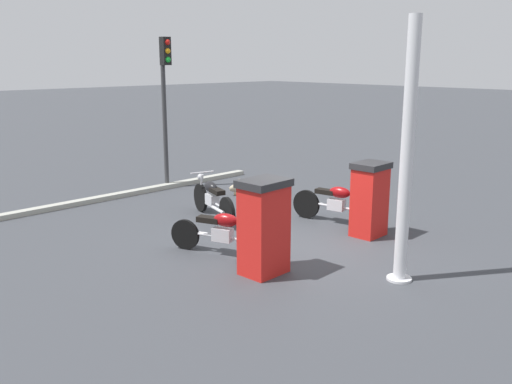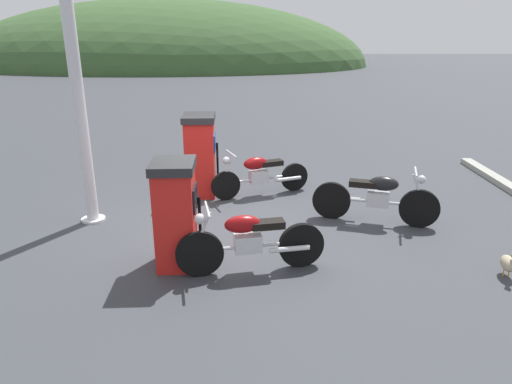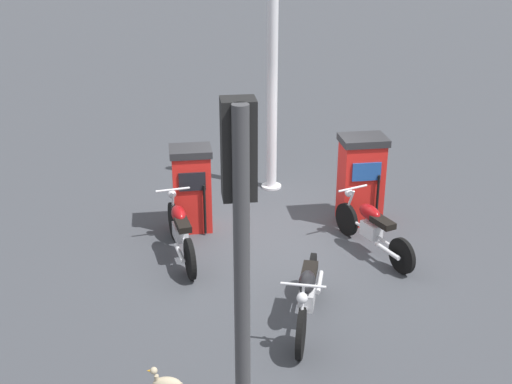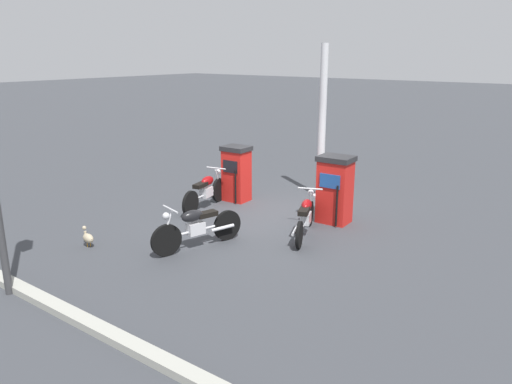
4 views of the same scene
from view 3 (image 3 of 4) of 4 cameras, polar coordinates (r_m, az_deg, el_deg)
ground_plane at (r=11.46m, az=2.12°, el=-3.99°), size 120.00×120.00×0.00m
fuel_pump_near at (r=11.56m, az=-5.45°, el=0.32°), size 0.62×0.73×1.49m
fuel_pump_far at (r=11.90m, az=8.87°, el=1.08°), size 0.66×0.81×1.59m
motorcycle_near_pump at (r=10.78m, az=-6.42°, el=-3.25°), size 2.00×0.62×0.96m
motorcycle_far_pump at (r=11.01m, az=9.78°, el=-2.94°), size 1.91×0.91×0.92m
motorcycle_extra at (r=9.05m, az=4.36°, el=-8.67°), size 2.03×0.80×0.96m
wandering_duck at (r=8.03m, az=-7.58°, el=-15.78°), size 0.22×0.42×0.42m
roadside_traffic_light at (r=4.96m, az=-1.29°, el=-6.88°), size 0.38×0.25×4.03m
canopy_support_pole at (r=12.90m, az=1.38°, el=8.54°), size 0.40×0.40×4.10m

